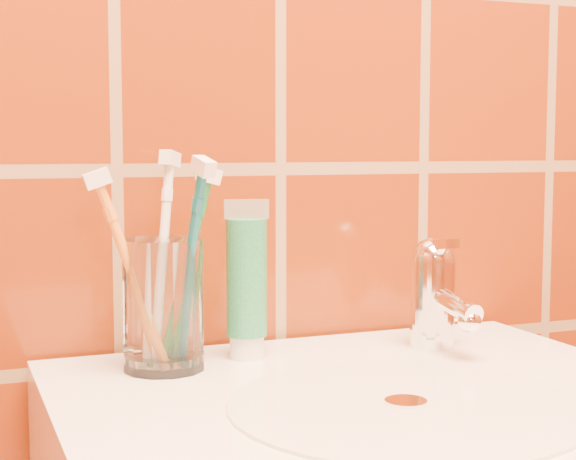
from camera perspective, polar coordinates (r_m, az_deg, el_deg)
name	(u,v)px	position (r m, az deg, el deg)	size (l,w,h in m)	color
glass_tumbler	(164,305)	(0.86, -8.05, -4.80)	(0.08, 0.08, 0.13)	white
toothpaste_tube	(247,284)	(0.90, -2.69, -3.54)	(0.05, 0.04, 0.16)	white
faucet	(435,289)	(0.96, 9.47, -3.82)	(0.05, 0.11, 0.12)	white
toothbrush_0	(186,268)	(0.87, -6.62, -2.47)	(0.07, 0.03, 0.20)	#1C692D
toothbrush_1	(133,274)	(0.84, -10.01, -2.85)	(0.09, 0.03, 0.20)	orange
toothbrush_2	(188,268)	(0.84, -6.47, -2.45)	(0.04, 0.08, 0.21)	#0D5D6E
toothbrush_3	(162,260)	(0.88, -8.13, -1.91)	(0.05, 0.05, 0.22)	white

